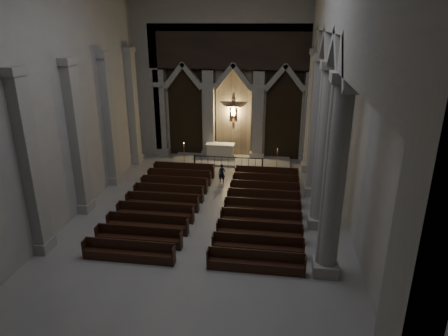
% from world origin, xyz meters
% --- Properties ---
extents(room, '(24.00, 24.10, 12.00)m').
position_xyz_m(room, '(0.00, 0.00, 7.60)').
color(room, gray).
rests_on(room, ground).
extents(sanctuary_wall, '(14.00, 0.77, 12.00)m').
position_xyz_m(sanctuary_wall, '(0.00, 11.54, 6.62)').
color(sanctuary_wall, '#9B9991').
rests_on(sanctuary_wall, ground).
extents(right_arcade, '(1.00, 24.00, 12.00)m').
position_xyz_m(right_arcade, '(5.50, 1.33, 7.83)').
color(right_arcade, '#9B9991').
rests_on(right_arcade, ground).
extents(left_pilasters, '(0.60, 13.00, 8.03)m').
position_xyz_m(left_pilasters, '(-6.75, 3.50, 3.91)').
color(left_pilasters, '#9B9991').
rests_on(left_pilasters, ground).
extents(sanctuary_step, '(8.50, 2.60, 0.15)m').
position_xyz_m(sanctuary_step, '(0.00, 10.60, 0.07)').
color(sanctuary_step, '#9B9991').
rests_on(sanctuary_step, ground).
extents(altar, '(2.09, 0.84, 1.06)m').
position_xyz_m(altar, '(-0.86, 10.96, 0.68)').
color(altar, beige).
rests_on(altar, sanctuary_step).
extents(altar_rail, '(4.79, 0.09, 0.94)m').
position_xyz_m(altar_rail, '(-0.00, 8.89, 0.62)').
color(altar_rail, black).
rests_on(altar_rail, ground).
extents(candle_stand_left, '(0.28, 0.28, 1.63)m').
position_xyz_m(candle_stand_left, '(-3.22, 9.43, 0.44)').
color(candle_stand_left, '#A67833').
rests_on(candle_stand_left, ground).
extents(candle_stand_right, '(0.26, 0.26, 1.54)m').
position_xyz_m(candle_stand_right, '(3.32, 9.30, 0.42)').
color(candle_stand_right, '#A67833').
rests_on(candle_stand_right, ground).
extents(pews, '(9.41, 10.41, 0.89)m').
position_xyz_m(pews, '(-0.00, 2.22, 0.29)').
color(pews, black).
rests_on(pews, ground).
extents(worshipper, '(0.46, 0.32, 1.20)m').
position_xyz_m(worshipper, '(-0.08, 6.49, 0.60)').
color(worshipper, black).
rests_on(worshipper, ground).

